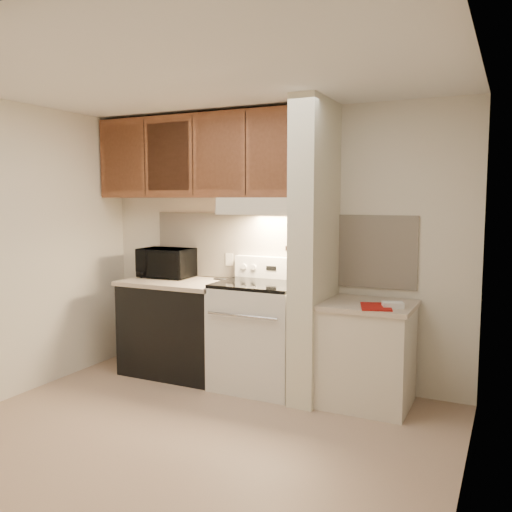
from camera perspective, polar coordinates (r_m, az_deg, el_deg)
The scene contains 50 objects.
floor at distance 4.10m, azimuth -6.87°, elevation -18.37°, with size 3.60×3.60×0.00m, color tan.
ceiling at distance 3.82m, azimuth -7.38°, elevation 18.25°, with size 3.60×3.60×0.00m, color white.
wall_back at distance 5.07m, azimuth 2.08°, elevation 1.08°, with size 3.60×0.02×2.50m, color silver.
wall_left at distance 4.96m, azimuth -24.88°, elevation 0.40°, with size 0.02×3.00×2.50m, color silver.
wall_right at distance 3.17m, azimuth 21.41°, elevation -2.36°, with size 0.02×3.00×2.50m, color silver.
backsplash at distance 5.07m, azimuth 2.03°, elevation 0.90°, with size 2.60×0.02×0.63m, color white.
range_body at distance 4.90m, azimuth 0.42°, elevation -8.49°, with size 0.76×0.65×0.92m, color silver.
oven_window at distance 4.61m, azimuth -1.28°, elevation -8.90°, with size 0.50×0.01×0.30m, color black.
oven_handle at distance 4.53m, azimuth -1.51°, elevation -6.32°, with size 0.02×0.02×0.65m, color silver.
cooktop at distance 4.80m, azimuth 0.42°, elevation -2.99°, with size 0.74×0.64×0.03m, color black.
range_backguard at distance 5.04m, azimuth 1.80°, elevation -1.24°, with size 0.76×0.08×0.20m, color silver.
range_display at distance 5.00m, azimuth 1.61°, elevation -1.29°, with size 0.10×0.01×0.04m, color black.
range_knob_left_outer at distance 5.12m, azimuth -1.27°, elevation -1.12°, with size 0.05×0.05×0.02m, color silver.
range_knob_left_inner at distance 5.08m, azimuth -0.26°, elevation -1.19°, with size 0.05×0.05×0.02m, color silver.
range_knob_right_inner at distance 4.93m, azimuth 3.50°, elevation -1.41°, with size 0.05×0.05×0.02m, color silver.
range_knob_right_outer at distance 4.89m, azimuth 4.59°, elevation -1.48°, with size 0.05×0.05×0.02m, color silver.
dishwasher_front at distance 5.34m, azimuth -8.19°, elevation -7.61°, with size 1.00×0.63×0.87m, color black.
left_countertop at distance 5.25m, azimuth -8.27°, elevation -2.77°, with size 1.04×0.67×0.04m, color #C2B09A.
spoon_rest at distance 5.21m, azimuth -3.38°, elevation -2.49°, with size 0.21×0.07×0.01m, color black.
teal_jar at distance 5.34m, azimuth -8.54°, elevation -1.80°, with size 0.10×0.10×0.11m, color #266258.
outlet at distance 5.28m, azimuth -2.81°, elevation -0.37°, with size 0.08×0.01×0.12m, color beige.
microwave at distance 5.46m, azimuth -9.39°, elevation -0.71°, with size 0.52×0.35×0.29m, color black.
partition_pillar at distance 4.56m, azimuth 6.20°, elevation 0.48°, with size 0.22×0.70×2.50m, color beige.
pillar_trim at distance 4.60m, azimuth 4.84°, elevation 1.17°, with size 0.01×0.70×0.04m, color brown.
knife_strip at distance 4.55m, azimuth 4.55°, elevation 1.37°, with size 0.02×0.42×0.04m, color black.
knife_blade_a at distance 4.42m, azimuth 3.65°, elevation -0.07°, with size 0.01×0.04×0.16m, color silver.
knife_handle_a at distance 4.42m, azimuth 3.72°, elevation 1.88°, with size 0.02×0.02×0.10m, color black.
knife_blade_b at distance 4.51m, azimuth 4.09°, elevation -0.08°, with size 0.01×0.04×0.18m, color silver.
knife_handle_b at distance 4.49m, azimuth 4.10°, elevation 1.95°, with size 0.02×0.02×0.10m, color black.
knife_blade_c at distance 4.56m, azimuth 4.37°, elevation -0.13°, with size 0.01×0.04×0.20m, color silver.
knife_handle_c at distance 4.54m, azimuth 4.35°, elevation 1.99°, with size 0.02×0.02×0.10m, color black.
knife_blade_d at distance 4.64m, azimuth 4.77°, elevation 0.22°, with size 0.01×0.04×0.16m, color silver.
knife_handle_d at distance 4.62m, azimuth 4.75°, elevation 2.06°, with size 0.02×0.02×0.10m, color black.
knife_blade_e at distance 4.72m, azimuth 5.11°, elevation 0.19°, with size 0.01×0.04×0.18m, color silver.
knife_handle_e at distance 4.70m, azimuth 5.09°, elevation 2.12°, with size 0.02×0.02×0.10m, color black.
oven_mitt at distance 4.77m, azimuth 5.38°, elevation 0.38°, with size 0.03×0.09×0.22m, color slate.
right_cab_base at distance 4.60m, azimuth 11.58°, elevation -10.31°, with size 0.70×0.60×0.81m, color beige.
right_countertop at distance 4.49m, azimuth 11.69°, elevation -5.11°, with size 0.74×0.64×0.04m, color #C2B09A.
red_folder at distance 4.32m, azimuth 12.51°, elevation -5.23°, with size 0.23×0.31×0.01m, color maroon.
white_box at distance 4.34m, azimuth 14.21°, elevation -5.00°, with size 0.16×0.11×0.04m, color white.
range_hood at distance 4.86m, azimuth 1.06°, elevation 5.29°, with size 0.78×0.44×0.15m, color beige.
hood_lip at distance 4.67m, azimuth -0.02°, elevation 4.70°, with size 0.78×0.04×0.06m, color beige.
upper_cabinets at distance 5.23m, azimuth -5.72°, elevation 10.36°, with size 2.18×0.33×0.77m, color brown.
cab_door_a at distance 5.58m, azimuth -13.90°, elevation 9.95°, with size 0.46×0.01×0.63m, color brown.
cab_gap_a at distance 5.41m, azimuth -11.64°, elevation 10.13°, with size 0.01×0.01×0.73m, color black.
cab_door_b at distance 5.25m, azimuth -9.23°, elevation 10.30°, with size 0.46×0.01×0.63m, color brown.
cab_gap_b at distance 5.10m, azimuth -6.68°, elevation 10.46°, with size 0.01×0.01×0.73m, color black.
cab_door_c at distance 4.96m, azimuth -3.96°, elevation 10.61°, with size 0.46×0.01×0.63m, color brown.
cab_gap_c at distance 4.83m, azimuth -1.11°, elevation 10.75°, with size 0.01×0.01×0.73m, color black.
cab_door_d at distance 4.71m, azimuth 1.91°, elevation 10.86°, with size 0.46×0.01×0.63m, color brown.
Camera 1 is at (2.02, -3.13, 1.69)m, focal length 38.00 mm.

